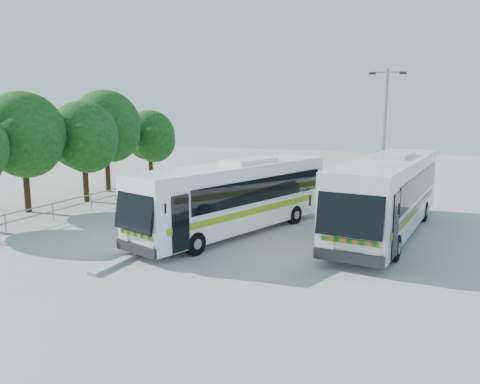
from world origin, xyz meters
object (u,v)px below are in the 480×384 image
at_px(tree_far_c, 84,136).
at_px(tree_far_e, 150,136).
at_px(coach_main, 236,196).
at_px(tree_far_d, 106,125).
at_px(coach_adjacent, 388,193).
at_px(tree_far_b, 24,133).
at_px(lamppost, 384,135).

xyz_separation_m(tree_far_c, tree_far_e, (-0.51, 8.20, -0.37)).
bearing_deg(coach_main, tree_far_d, 169.31).
distance_m(tree_far_c, coach_adjacent, 18.94).
distance_m(tree_far_b, coach_main, 13.27).
bearing_deg(tree_far_c, coach_adjacent, -2.30).
bearing_deg(lamppost, tree_far_d, 166.73).
bearing_deg(tree_far_e, lamppost, -13.08).
distance_m(tree_far_e, coach_adjacent, 21.36).
bearing_deg(tree_far_d, coach_main, -28.36).
relative_size(tree_far_b, tree_far_d, 0.95).
xyz_separation_m(tree_far_e, coach_main, (12.59, -11.67, -2.06)).
bearing_deg(coach_main, tree_far_e, 154.85).
bearing_deg(tree_far_d, tree_far_c, -72.17).
height_order(tree_far_c, tree_far_e, tree_far_c).
height_order(tree_far_d, lamppost, lamppost).
relative_size(tree_far_d, lamppost, 0.90).
bearing_deg(tree_far_c, lamppost, 12.23).
height_order(tree_far_b, coach_main, tree_far_b).
height_order(tree_far_c, coach_main, tree_far_c).
relative_size(tree_far_d, tree_far_e, 1.24).
relative_size(tree_far_d, coach_adjacent, 0.56).
distance_m(tree_far_c, tree_far_d, 3.93).
xyz_separation_m(tree_far_d, tree_far_e, (0.68, 4.50, -0.93)).
bearing_deg(tree_far_e, tree_far_b, -91.83).
distance_m(tree_far_b, tree_far_e, 12.13).
height_order(coach_main, lamppost, lamppost).
height_order(tree_far_d, coach_adjacent, tree_far_d).
xyz_separation_m(tree_far_b, coach_adjacent, (19.68, 3.14, -2.59)).
bearing_deg(tree_far_b, tree_far_c, 77.09).
xyz_separation_m(tree_far_b, tree_far_c, (0.89, 3.90, -0.31)).
distance_m(tree_far_e, lamppost, 19.00).
bearing_deg(tree_far_b, coach_main, 1.92).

